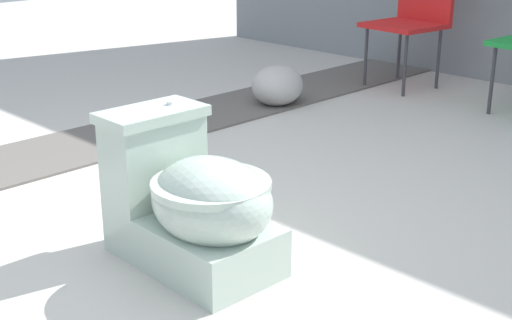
{
  "coord_description": "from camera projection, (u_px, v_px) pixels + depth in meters",
  "views": [
    {
      "loc": [
        1.92,
        -1.55,
        1.15
      ],
      "look_at": [
        0.21,
        0.14,
        0.3
      ],
      "focal_mm": 50.0,
      "sensor_mm": 36.0,
      "label": 1
    }
  ],
  "objects": [
    {
      "name": "ground_plane",
      "position": [
        190.0,
        230.0,
        2.7
      ],
      "size": [
        14.0,
        14.0,
        0.0
      ],
      "primitive_type": "plane",
      "color": "beige"
    },
    {
      "name": "toilet",
      "position": [
        193.0,
        204.0,
        2.38
      ],
      "size": [
        0.64,
        0.4,
        0.52
      ],
      "rotation": [
        0.0,
        0.0,
        -0.02
      ],
      "color": "#B2C6B7",
      "rests_on": "ground"
    },
    {
      "name": "folding_chair_left",
      "position": [
        415.0,
        10.0,
        4.74
      ],
      "size": [
        0.48,
        0.48,
        0.83
      ],
      "rotation": [
        0.0,
        0.0,
        -1.68
      ],
      "color": "red",
      "rests_on": "ground"
    },
    {
      "name": "gravel_strip",
      "position": [
        123.0,
        135.0,
        3.81
      ],
      "size": [
        0.56,
        8.0,
        0.01
      ],
      "primitive_type": "cube",
      "color": "#605B56",
      "rests_on": "ground"
    },
    {
      "name": "boulder_near",
      "position": [
        277.0,
        85.0,
        4.39
      ],
      "size": [
        0.46,
        0.48,
        0.24
      ],
      "primitive_type": "ellipsoid",
      "rotation": [
        0.0,
        0.0,
        2.07
      ],
      "color": "#B7B2AD",
      "rests_on": "ground"
    }
  ]
}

